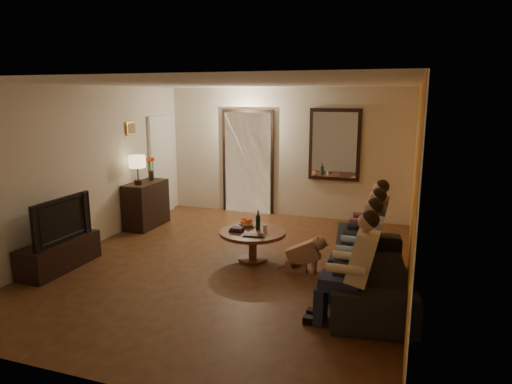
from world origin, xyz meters
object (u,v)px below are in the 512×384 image
(person_c, at_px, (367,241))
(person_d, at_px, (371,228))
(sofa, at_px, (372,269))
(tv_stand, at_px, (60,254))
(wine_bottle, at_px, (258,220))
(tv, at_px, (56,219))
(laptop, at_px, (253,236))
(dresser, at_px, (146,204))
(person_b, at_px, (362,256))
(bowl, at_px, (247,224))
(coffee_table, at_px, (253,245))
(dog, at_px, (303,252))
(table_lamp, at_px, (138,170))
(person_a, at_px, (356,274))

(person_c, distance_m, person_d, 0.60)
(sofa, bearing_deg, tv_stand, 90.38)
(wine_bottle, bearing_deg, tv, -152.33)
(person_c, distance_m, laptop, 1.61)
(tv_stand, bearing_deg, dresser, 90.00)
(person_b, height_order, bowl, person_b)
(coffee_table, bearing_deg, dresser, 157.28)
(dresser, height_order, tv_stand, dresser)
(tv_stand, bearing_deg, person_b, 3.60)
(sofa, relative_size, person_c, 1.93)
(dog, distance_m, laptop, 0.75)
(table_lamp, height_order, wine_bottle, table_lamp)
(tv_stand, xyz_separation_m, person_d, (4.21, 1.46, 0.39))
(sofa, height_order, laptop, sofa)
(sofa, bearing_deg, coffee_table, 62.44)
(tv, height_order, sofa, tv)
(dresser, height_order, person_a, person_a)
(table_lamp, height_order, dog, table_lamp)
(table_lamp, distance_m, person_c, 4.41)
(tv, bearing_deg, wine_bottle, -62.33)
(person_c, bearing_deg, person_d, 90.00)
(person_a, bearing_deg, bowl, 136.42)
(laptop, bearing_deg, coffee_table, 104.66)
(bowl, bearing_deg, sofa, -24.24)
(sofa, distance_m, dog, 1.08)
(tv_stand, bearing_deg, person_a, -4.55)
(person_c, height_order, laptop, person_c)
(person_d, relative_size, wine_bottle, 3.87)
(person_a, xyz_separation_m, coffee_table, (-1.71, 1.57, -0.38))
(person_d, relative_size, coffee_table, 1.20)
(person_d, height_order, laptop, person_d)
(wine_bottle, bearing_deg, person_a, -45.32)
(table_lamp, relative_size, laptop, 1.64)
(table_lamp, bearing_deg, person_c, -15.94)
(person_a, distance_m, coffee_table, 2.35)
(sofa, height_order, person_a, person_a)
(person_b, distance_m, person_d, 1.20)
(dresser, xyz_separation_m, sofa, (4.31, -1.72, -0.09))
(coffee_table, bearing_deg, person_a, -42.71)
(person_c, distance_m, wine_bottle, 1.72)
(coffee_table, bearing_deg, sofa, -20.47)
(tv_stand, distance_m, coffee_table, 2.79)
(dresser, bearing_deg, person_d, -11.06)
(sofa, xyz_separation_m, person_a, (-0.10, -0.90, 0.26))
(dog, bearing_deg, laptop, -179.91)
(bowl, bearing_deg, tv_stand, -147.88)
(person_a, bearing_deg, sofa, 83.66)
(person_c, relative_size, coffee_table, 1.20)
(dresser, height_order, sofa, dresser)
(dresser, bearing_deg, wine_bottle, -20.38)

